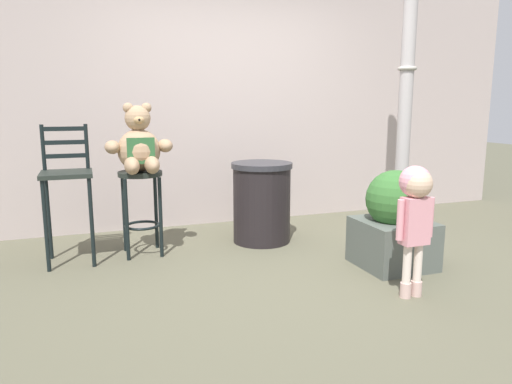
% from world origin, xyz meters
% --- Properties ---
extents(ground_plane, '(24.00, 24.00, 0.00)m').
position_xyz_m(ground_plane, '(0.00, 0.00, 0.00)').
color(ground_plane, '#5A5844').
extents(building_wall, '(7.34, 0.30, 3.91)m').
position_xyz_m(building_wall, '(0.00, 1.88, 1.96)').
color(building_wall, '#B0A09B').
rests_on(building_wall, ground_plane).
extents(bar_stool_with_teddy, '(0.38, 0.38, 0.74)m').
position_xyz_m(bar_stool_with_teddy, '(-1.04, 0.85, 0.52)').
color(bar_stool_with_teddy, black).
rests_on(bar_stool_with_teddy, ground_plane).
extents(teddy_bear, '(0.56, 0.50, 0.58)m').
position_xyz_m(teddy_bear, '(-1.04, 0.82, 0.95)').
color(teddy_bear, tan).
rests_on(teddy_bear, bar_stool_with_teddy).
extents(child_walking, '(0.29, 0.23, 0.90)m').
position_xyz_m(child_walking, '(0.57, -0.74, 0.66)').
color(child_walking, '#CDA99E').
rests_on(child_walking, ground_plane).
extents(trash_bin, '(0.58, 0.58, 0.76)m').
position_xyz_m(trash_bin, '(0.08, 0.87, 0.39)').
color(trash_bin, black).
rests_on(trash_bin, ground_plane).
extents(lamppost, '(0.33, 0.33, 2.86)m').
position_xyz_m(lamppost, '(1.56, 0.74, 1.13)').
color(lamppost, '#AEAC9E').
rests_on(lamppost, ground_plane).
extents(bar_chair_empty, '(0.40, 0.40, 1.14)m').
position_xyz_m(bar_chair_empty, '(-1.63, 0.83, 0.67)').
color(bar_chair_empty, black).
rests_on(bar_chair_empty, ground_plane).
extents(planter_with_shrub, '(0.55, 0.55, 0.79)m').
position_xyz_m(planter_with_shrub, '(0.83, -0.17, 0.36)').
color(planter_with_shrub, '#515851').
rests_on(planter_with_shrub, ground_plane).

